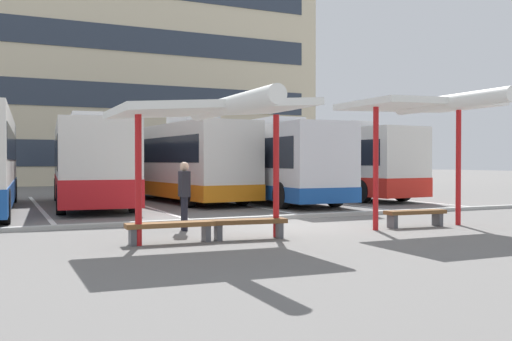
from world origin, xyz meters
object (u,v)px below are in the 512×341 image
at_px(bench_1, 249,224).
at_px(bench_2, 415,214).
at_px(coach_bus_2, 181,162).
at_px(waiting_passenger_0, 184,191).
at_px(waiting_shelter_1, 426,108).
at_px(waiting_shelter_0, 215,111).
at_px(coach_bus_4, 333,164).
at_px(coach_bus_3, 264,163).
at_px(bench_0, 170,227).
at_px(coach_bus_1, 91,165).

relative_size(bench_1, bench_2, 1.00).
bearing_deg(coach_bus_2, bench_1, -100.10).
xyz_separation_m(bench_2, waiting_passenger_0, (-5.86, 1.79, 0.68)).
xyz_separation_m(bench_1, waiting_shelter_1, (4.98, -0.10, 2.80)).
height_order(waiting_shelter_0, waiting_shelter_1, waiting_shelter_1).
bearing_deg(bench_2, bench_1, -176.77).
bearing_deg(coach_bus_4, coach_bus_3, -171.02).
xyz_separation_m(coach_bus_2, waiting_shelter_1, (2.77, -12.52, 1.42)).
height_order(coach_bus_3, bench_0, coach_bus_3).
xyz_separation_m(coach_bus_2, bench_0, (-4.01, -12.33, -1.38)).
distance_m(waiting_shelter_0, bench_0, 2.67).
relative_size(coach_bus_3, waiting_shelter_1, 2.73).
xyz_separation_m(bench_0, waiting_passenger_0, (0.93, 1.97, 0.67)).
bearing_deg(waiting_passenger_0, coach_bus_2, 73.41).
height_order(coach_bus_2, waiting_shelter_0, coach_bus_2).
bearing_deg(coach_bus_3, waiting_shelter_1, -92.94).
xyz_separation_m(waiting_shelter_0, bench_2, (5.88, 0.52, -2.50)).
bearing_deg(waiting_shelter_1, waiting_shelter_0, -178.64).
relative_size(coach_bus_1, bench_0, 5.40).
height_order(coach_bus_1, waiting_passenger_0, coach_bus_1).
xyz_separation_m(bench_1, waiting_passenger_0, (-0.87, 2.07, 0.68)).
relative_size(coach_bus_3, coach_bus_4, 1.11).
xyz_separation_m(coach_bus_2, bench_1, (-2.21, -12.42, -1.39)).
relative_size(coach_bus_4, waiting_passenger_0, 5.97).
bearing_deg(bench_2, bench_0, -178.45).
xyz_separation_m(coach_bus_3, waiting_passenger_0, (-6.42, -8.90, -0.66)).
bearing_deg(coach_bus_2, coach_bus_1, -163.00).
bearing_deg(coach_bus_3, waiting_shelter_0, -119.93).
relative_size(waiting_shelter_0, waiting_passenger_0, 2.62).
bearing_deg(bench_0, waiting_passenger_0, 64.82).
height_order(coach_bus_1, bench_0, coach_bus_1).
height_order(coach_bus_2, coach_bus_3, coach_bus_2).
bearing_deg(coach_bus_4, bench_1, -129.47).
bearing_deg(coach_bus_3, bench_1, -116.84).
relative_size(coach_bus_3, waiting_passenger_0, 6.65).
distance_m(coach_bus_2, waiting_passenger_0, 10.83).
distance_m(coach_bus_1, waiting_shelter_0, 11.52).
distance_m(coach_bus_1, coach_bus_4, 11.41).
bearing_deg(bench_1, coach_bus_3, 63.16).
relative_size(coach_bus_2, coach_bus_4, 0.99).
xyz_separation_m(coach_bus_3, waiting_shelter_1, (-0.57, -11.07, 1.47)).
xyz_separation_m(coach_bus_2, waiting_shelter_0, (-3.11, -12.66, 1.11)).
bearing_deg(coach_bus_2, coach_bus_4, -6.36).
height_order(coach_bus_1, bench_1, coach_bus_1).
xyz_separation_m(coach_bus_3, bench_1, (-5.55, -10.97, -1.34)).
distance_m(coach_bus_2, coach_bus_3, 3.64).
relative_size(bench_1, waiting_passenger_0, 1.02).
xyz_separation_m(coach_bus_2, coach_bus_3, (3.34, -1.45, -0.05)).
relative_size(waiting_shelter_0, bench_2, 2.59).
relative_size(coach_bus_2, coach_bus_3, 0.89).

